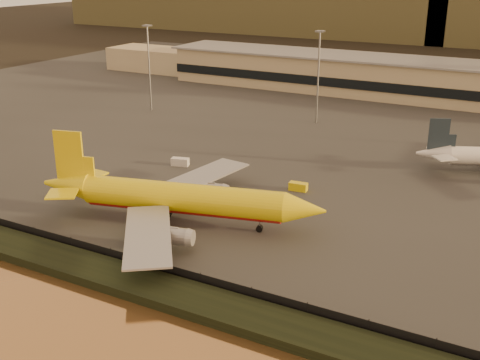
{
  "coord_description": "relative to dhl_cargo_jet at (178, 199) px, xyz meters",
  "views": [
    {
      "loc": [
        50.14,
        -75.14,
        43.32
      ],
      "look_at": [
        2.59,
        12.0,
        6.96
      ],
      "focal_mm": 45.0,
      "sensor_mm": 36.0,
      "label": 1
    }
  ],
  "objects": [
    {
      "name": "dhl_cargo_jet",
      "position": [
        0.0,
        0.0,
        0.0
      ],
      "size": [
        50.56,
        48.52,
        15.27
      ],
      "rotation": [
        0.0,
        0.0,
        0.25
      ],
      "color": "yellow",
      "rests_on": "tarmac"
    },
    {
      "name": "tarmac",
      "position": [
        5.14,
        91.04,
        -4.66
      ],
      "size": [
        320.0,
        220.0,
        0.2
      ],
      "primitive_type": "cube",
      "color": "#2D2D2D",
      "rests_on": "ground"
    },
    {
      "name": "gse_vehicle_yellow",
      "position": [
        11.94,
        24.51,
        -3.75
      ],
      "size": [
        3.73,
        1.92,
        1.62
      ],
      "primitive_type": "cube",
      "rotation": [
        0.0,
        0.0,
        0.08
      ],
      "color": "yellow",
      "rests_on": "tarmac"
    },
    {
      "name": "gse_vehicle_white",
      "position": [
        -17.36,
        26.13,
        -3.69
      ],
      "size": [
        4.16,
        2.66,
        1.73
      ],
      "primitive_type": "cube",
      "rotation": [
        0.0,
        0.0,
        0.26
      ],
      "color": "silver",
      "rests_on": "tarmac"
    },
    {
      "name": "terminal_building",
      "position": [
        -9.38,
        121.59,
        1.49
      ],
      "size": [
        202.0,
        25.0,
        12.6
      ],
      "color": "tan",
      "rests_on": "tarmac"
    },
    {
      "name": "perimeter_fence",
      "position": [
        5.14,
        -16.96,
        -3.46
      ],
      "size": [
        300.0,
        0.05,
        2.2
      ],
      "primitive_type": "cube",
      "color": "black",
      "rests_on": "tarmac"
    },
    {
      "name": "embankment",
      "position": [
        5.14,
        -20.96,
        -4.06
      ],
      "size": [
        320.0,
        7.0,
        1.4
      ],
      "primitive_type": "cube",
      "color": "black",
      "rests_on": "ground"
    },
    {
      "name": "apron_light_masts",
      "position": [
        20.14,
        71.04,
        10.94
      ],
      "size": [
        152.2,
        12.2,
        25.4
      ],
      "color": "slate",
      "rests_on": "tarmac"
    },
    {
      "name": "ground",
      "position": [
        5.14,
        -3.96,
        -4.76
      ],
      "size": [
        900.0,
        900.0,
        0.0
      ],
      "primitive_type": "plane",
      "color": "black",
      "rests_on": "ground"
    }
  ]
}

